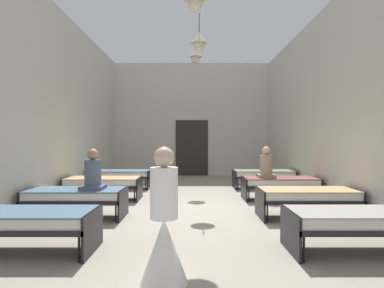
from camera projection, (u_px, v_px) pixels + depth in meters
The scene contains 13 objects.
ground_plane at pixel (192, 210), 7.15m from camera, with size 7.27×13.56×0.10m, color #9E9384.
room_shell at pixel (192, 107), 8.54m from camera, with size 7.07×13.16×4.88m.
bed_left_row_0 at pixel (25, 220), 4.29m from camera, with size 1.90×0.84×0.57m.
bed_right_row_0 at pixel (358, 221), 4.29m from camera, with size 1.90×0.84×0.57m.
bed_left_row_1 at pixel (77, 196), 6.19m from camera, with size 1.90×0.84×0.57m.
bed_right_row_1 at pixel (307, 196), 6.19m from camera, with size 1.90×0.84×0.57m.
bed_left_row_2 at pixel (104, 183), 8.09m from camera, with size 1.90×0.84×0.57m.
bed_right_row_2 at pixel (280, 183), 8.09m from camera, with size 1.90×0.84×0.57m.
bed_left_row_3 at pixel (121, 175), 9.99m from camera, with size 1.90×0.84×0.57m.
bed_right_row_3 at pixel (264, 175), 9.99m from camera, with size 1.90×0.84×0.57m.
nurse_near_aisle at pixel (164, 234), 3.37m from camera, with size 0.52×0.52×1.49m.
patient_seated_primary at pixel (267, 166), 8.11m from camera, with size 0.44×0.44×0.80m.
patient_seated_secondary at pixel (93, 174), 6.13m from camera, with size 0.44×0.44×0.80m.
Camera 1 is at (0.01, -7.13, 1.55)m, focal length 29.31 mm.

